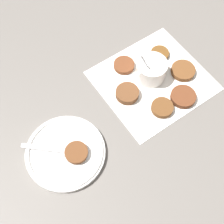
# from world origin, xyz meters

# --- Properties ---
(ground_plane) EXTENTS (4.00, 4.00, 0.00)m
(ground_plane) POSITION_xyz_m (0.00, 0.00, 0.00)
(ground_plane) COLOR #605B56
(napkin) EXTENTS (0.34, 0.31, 0.00)m
(napkin) POSITION_xyz_m (-0.01, 0.00, 0.00)
(napkin) COLOR white
(napkin) RESTS_ON ground_plane
(sauce_bowl) EXTENTS (0.10, 0.09, 0.13)m
(sauce_bowl) POSITION_xyz_m (-0.01, -0.02, 0.03)
(sauce_bowl) COLOR white
(sauce_bowl) RESTS_ON napkin
(fritter_0) EXTENTS (0.08, 0.08, 0.02)m
(fritter_0) POSITION_xyz_m (-0.10, 0.03, 0.01)
(fritter_0) COLOR brown
(fritter_0) RESTS_ON napkin
(fritter_1) EXTENTS (0.07, 0.07, 0.02)m
(fritter_1) POSITION_xyz_m (0.09, -0.01, 0.01)
(fritter_1) COLOR brown
(fritter_1) RESTS_ON napkin
(fritter_2) EXTENTS (0.07, 0.07, 0.02)m
(fritter_2) POSITION_xyz_m (0.04, 0.09, 0.01)
(fritter_2) COLOR brown
(fritter_2) RESTS_ON napkin
(fritter_3) EXTENTS (0.06, 0.06, 0.01)m
(fritter_3) POSITION_xyz_m (-0.09, -0.06, 0.01)
(fritter_3) COLOR brown
(fritter_3) RESTS_ON napkin
(fritter_4) EXTENTS (0.07, 0.07, 0.01)m
(fritter_4) POSITION_xyz_m (0.03, -0.09, 0.01)
(fritter_4) COLOR brown
(fritter_4) RESTS_ON napkin
(fritter_5) EXTENTS (0.08, 0.08, 0.02)m
(fritter_5) POSITION_xyz_m (-0.04, 0.10, 0.01)
(fritter_5) COLOR brown
(fritter_5) RESTS_ON napkin
(serving_plate) EXTENTS (0.22, 0.22, 0.02)m
(serving_plate) POSITION_xyz_m (0.34, 0.04, 0.01)
(serving_plate) COLOR white
(serving_plate) RESTS_ON ground_plane
(fritter_on_plate) EXTENTS (0.06, 0.06, 0.01)m
(fritter_on_plate) POSITION_xyz_m (0.32, 0.06, 0.03)
(fritter_on_plate) COLOR brown
(fritter_on_plate) RESTS_ON serving_plate
(fork) EXTENTS (0.15, 0.15, 0.00)m
(fork) POSITION_xyz_m (0.35, 0.03, 0.02)
(fork) COLOR silver
(fork) RESTS_ON serving_plate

